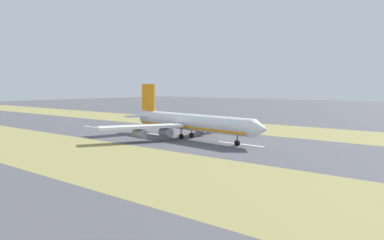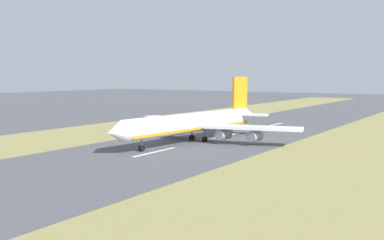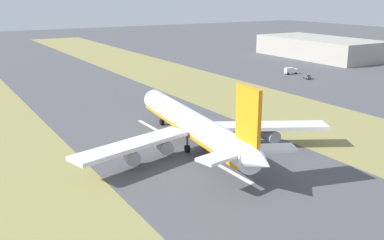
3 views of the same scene
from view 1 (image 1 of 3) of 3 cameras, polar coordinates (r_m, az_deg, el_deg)
ground_plane at (r=138.65m, az=-0.02°, el=-2.82°), size 800.00×800.00×0.00m
grass_median_west at (r=175.44m, az=9.38°, el=-1.20°), size 40.00×600.00×0.01m
grass_median_east at (r=108.24m, az=-15.42°, el=-5.29°), size 40.00×600.00×0.01m
centreline_dash_near at (r=181.67m, az=-14.52°, el=-1.07°), size 1.20×18.00×0.01m
centreline_dash_mid at (r=151.31m, az=-5.57°, el=-2.17°), size 1.20×18.00×0.01m
centreline_dash_far at (r=126.45m, az=7.37°, el=-3.65°), size 1.20×18.00×0.01m
airplane_main_jet at (r=137.74m, az=-0.55°, el=-0.35°), size 63.70×67.18×20.20m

